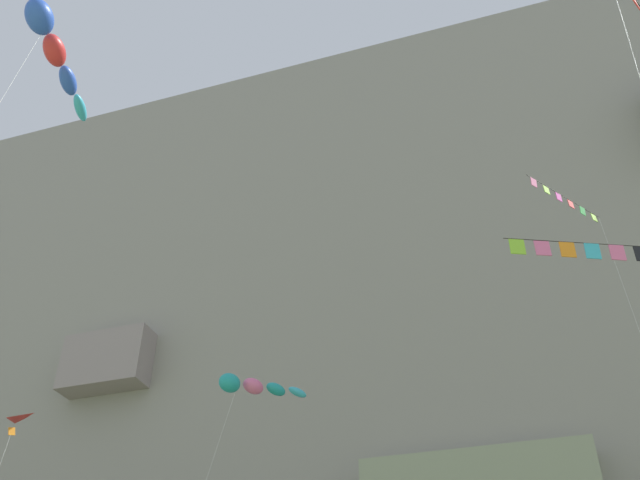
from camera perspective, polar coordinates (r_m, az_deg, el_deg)
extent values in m
cube|color=gray|center=(72.22, 12.75, -10.62)|extent=(180.00, 31.60, 66.16)
cube|color=gray|center=(66.36, -16.69, -9.28)|extent=(8.00, 2.49, 5.17)
pyramid|color=red|center=(38.67, -23.98, -13.48)|extent=(1.68, 1.46, 0.28)
cube|color=orange|center=(38.79, -23.41, -13.85)|extent=(0.22, 0.39, 0.45)
ellipsoid|color=teal|center=(36.83, -7.23, -11.26)|extent=(1.51, 1.58, 1.11)
ellipsoid|color=pink|center=(37.53, -5.36, -11.55)|extent=(1.36, 1.46, 0.93)
ellipsoid|color=teal|center=(38.27, -3.55, -11.81)|extent=(1.20, 1.34, 0.76)
ellipsoid|color=#38B2D1|center=(39.05, -1.81, -12.06)|extent=(1.05, 1.21, 0.59)
cylinder|color=black|center=(27.47, 19.93, -0.20)|extent=(5.14, 2.25, 0.03)
cube|color=pink|center=(27.90, 22.68, -0.93)|extent=(0.55, 0.29, 0.63)
cube|color=#38B2D1|center=(27.48, 20.96, -0.83)|extent=(0.55, 0.31, 0.62)
cube|color=orange|center=(27.10, 19.18, -0.73)|extent=(0.54, 0.28, 0.63)
cube|color=pink|center=(26.74, 17.36, -0.63)|extent=(0.53, 0.26, 0.62)
cube|color=#8CCC33|center=(26.40, 15.49, -0.52)|extent=(0.54, 0.27, 0.62)
cylinder|color=black|center=(38.30, 18.91, 3.29)|extent=(3.36, 4.62, 0.02)
cube|color=#8CCC33|center=(39.83, 21.06, 1.68)|extent=(0.30, 0.38, 0.46)
cube|color=green|center=(39.15, 20.25, 2.19)|extent=(0.29, 0.37, 0.46)
cube|color=red|center=(38.47, 19.41, 2.72)|extent=(0.29, 0.37, 0.46)
cube|color=#CC3399|center=(37.82, 18.54, 3.27)|extent=(0.27, 0.35, 0.46)
cube|color=#8CCC33|center=(37.17, 17.65, 3.84)|extent=(0.29, 0.37, 0.46)
cube|color=pink|center=(36.54, 16.72, 4.42)|extent=(0.30, 0.37, 0.46)
ellipsoid|color=blue|center=(27.12, -21.51, 16.25)|extent=(1.31, 1.61, 1.07)
ellipsoid|color=red|center=(28.16, -20.45, 14.00)|extent=(1.14, 1.54, 0.90)
ellipsoid|color=blue|center=(29.24, -19.49, 11.92)|extent=(0.97, 1.47, 0.73)
ellipsoid|color=#38B2D1|center=(30.37, -18.61, 9.98)|extent=(0.80, 1.40, 0.56)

